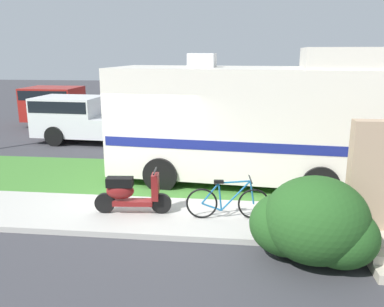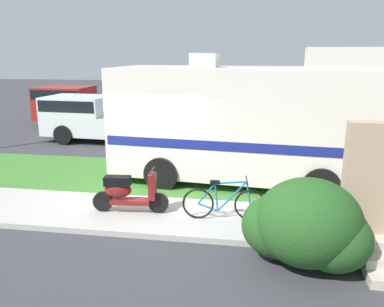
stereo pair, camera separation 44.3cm
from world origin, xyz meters
TOP-DOWN VIEW (x-y plane):
  - ground_plane at (0.00, 0.00)m, footprint 80.00×80.00m
  - sidewalk at (0.00, -1.20)m, footprint 24.00×2.00m
  - grass_strip at (0.00, 1.50)m, footprint 24.00×3.40m
  - motorhome_rv at (2.38, 1.65)m, footprint 6.94×3.17m
  - scooter at (-0.01, -1.20)m, footprint 1.66×0.50m
  - bicycle at (2.09, -1.27)m, footprint 1.73×0.52m
  - pickup_truck_near at (-3.51, 6.01)m, footprint 5.60×2.33m
  - pickup_truck_far at (-5.74, 9.44)m, footprint 5.62×2.30m
  - bush_by_porch at (3.56, -2.68)m, footprint 2.10×1.57m

SIDE VIEW (x-z plane):
  - ground_plane at x=0.00m, z-range 0.00..0.00m
  - grass_strip at x=0.00m, z-range 0.00..0.08m
  - sidewalk at x=0.00m, z-range 0.00..0.12m
  - bicycle at x=2.09m, z-range 0.05..0.93m
  - scooter at x=-0.01m, z-range 0.09..1.06m
  - bush_by_porch at x=3.56m, z-range -0.04..1.45m
  - pickup_truck_near at x=-3.51m, z-range 0.06..1.85m
  - pickup_truck_far at x=-5.74m, z-range 0.06..1.91m
  - motorhome_rv at x=2.38m, z-range -0.08..3.53m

